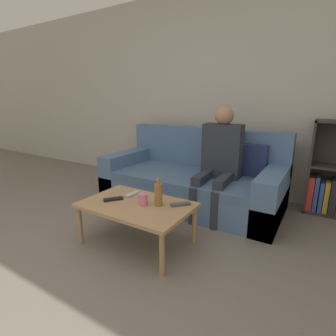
{
  "coord_description": "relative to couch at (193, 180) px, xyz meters",
  "views": [
    {
      "loc": [
        1.39,
        -0.69,
        1.25
      ],
      "look_at": [
        0.06,
        1.48,
        0.57
      ],
      "focal_mm": 28.0,
      "sensor_mm": 36.0,
      "label": 1
    }
  ],
  "objects": [
    {
      "name": "ground_plane",
      "position": [
        -0.05,
        -2.07,
        -0.28
      ],
      "size": [
        22.0,
        22.0,
        0.0
      ],
      "primitive_type": "plane",
      "color": "#70665B"
    },
    {
      "name": "wall_back",
      "position": [
        -0.05,
        0.64,
        1.02
      ],
      "size": [
        12.0,
        0.06,
        2.6
      ],
      "color": "#B7B2A8",
      "rests_on": "ground_plane"
    },
    {
      "name": "couch",
      "position": [
        0.0,
        0.0,
        0.0
      ],
      "size": [
        2.1,
        0.98,
        0.88
      ],
      "color": "#4C6B93",
      "rests_on": "ground_plane"
    },
    {
      "name": "coffee_table",
      "position": [
        0.01,
        -1.13,
        0.06
      ],
      "size": [
        0.94,
        0.6,
        0.37
      ],
      "color": "#A87F56",
      "rests_on": "ground_plane"
    },
    {
      "name": "person_adult",
      "position": [
        0.36,
        -0.09,
        0.38
      ],
      "size": [
        0.43,
        0.67,
        1.17
      ],
      "rotation": [
        0.0,
        0.0,
        0.04
      ],
      "color": "#282D38",
      "rests_on": "ground_plane"
    },
    {
      "name": "cup_near",
      "position": [
        0.07,
        -1.12,
        0.15
      ],
      "size": [
        0.08,
        0.08,
        0.1
      ],
      "color": "pink",
      "rests_on": "coffee_table"
    },
    {
      "name": "tv_remote_0",
      "position": [
        -0.14,
        -0.99,
        0.11
      ],
      "size": [
        0.06,
        0.17,
        0.02
      ],
      "rotation": [
        0.0,
        0.0,
        -0.05
      ],
      "color": "#B7B7BC",
      "rests_on": "coffee_table"
    },
    {
      "name": "tv_remote_1",
      "position": [
        -0.21,
        -1.17,
        0.11
      ],
      "size": [
        0.14,
        0.16,
        0.02
      ],
      "rotation": [
        0.0,
        0.0,
        -0.65
      ],
      "color": "black",
      "rests_on": "coffee_table"
    },
    {
      "name": "tv_remote_2",
      "position": [
        0.35,
        -0.96,
        0.11
      ],
      "size": [
        0.15,
        0.16,
        0.02
      ],
      "rotation": [
        0.0,
        0.0,
        -0.74
      ],
      "color": "#47474C",
      "rests_on": "coffee_table"
    },
    {
      "name": "bottle",
      "position": [
        0.19,
        -1.06,
        0.2
      ],
      "size": [
        0.07,
        0.07,
        0.24
      ],
      "color": "olive",
      "rests_on": "coffee_table"
    }
  ]
}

